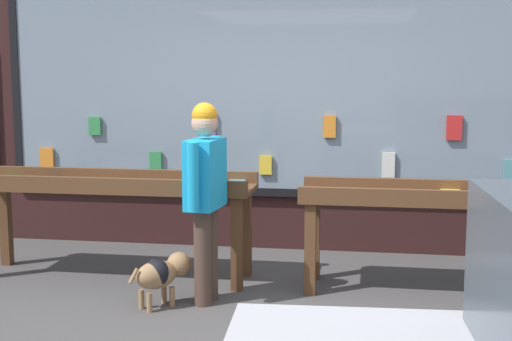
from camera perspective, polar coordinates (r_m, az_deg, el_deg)
The scene contains 6 objects.
ground_plane at distance 5.21m, azimuth 0.08°, elevation -12.47°, with size 40.00×40.00×0.00m, color #474444.
shopfront_facade at distance 7.26m, azimuth 2.97°, elevation 6.84°, with size 8.85×0.29×3.38m.
display_table_left at distance 6.38m, azimuth -11.34°, elevation -1.86°, with size 2.50×0.62×0.93m.
display_table_right at distance 6.03m, azimuth 15.54°, elevation -2.82°, with size 2.50×0.63×0.90m.
person_browsing at distance 5.56m, azimuth -4.08°, elevation -1.46°, with size 0.26×0.63×1.58m.
small_dog at distance 5.63m, azimuth -7.61°, elevation -8.13°, with size 0.42×0.48×0.40m.
Camera 1 is at (0.77, -4.82, 1.82)m, focal length 50.00 mm.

